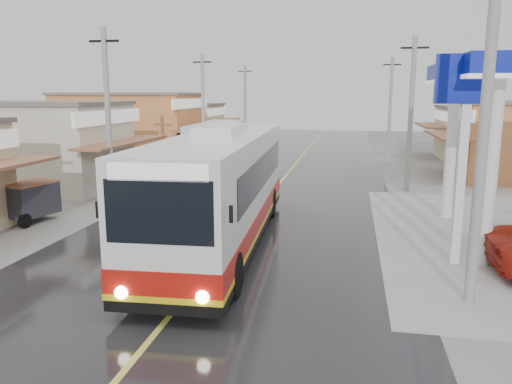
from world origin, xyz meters
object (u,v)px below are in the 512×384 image
(coach_bus, at_px, (223,188))
(second_bus, at_px, (217,144))
(cyclist, at_px, (210,182))
(tricycle_near, at_px, (31,199))

(coach_bus, distance_m, second_bus, 17.91)
(coach_bus, height_order, second_bus, coach_bus)
(cyclist, height_order, tricycle_near, cyclist)
(cyclist, xyz_separation_m, tricycle_near, (-5.62, -6.50, 0.24))
(coach_bus, distance_m, tricycle_near, 8.55)
(cyclist, bearing_deg, tricycle_near, -130.47)
(second_bus, xyz_separation_m, cyclist, (2.12, -9.26, -0.98))
(coach_bus, bearing_deg, cyclist, 106.15)
(coach_bus, xyz_separation_m, tricycle_near, (-8.36, 1.48, -1.02))
(coach_bus, distance_m, cyclist, 8.53)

